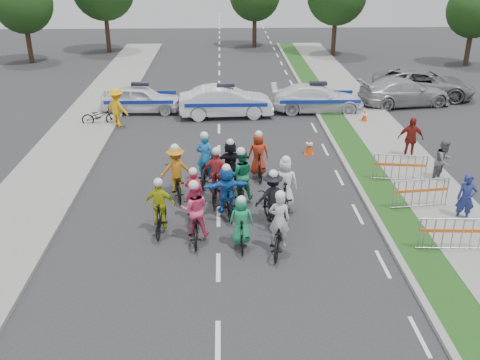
{
  "coord_description": "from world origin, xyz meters",
  "views": [
    {
      "loc": [
        0.17,
        -12.52,
        8.23
      ],
      "look_at": [
        0.72,
        3.44,
        1.1
      ],
      "focal_mm": 40.0,
      "sensor_mm": 36.0,
      "label": 1
    }
  ],
  "objects_px": {
    "rider_3": "(160,211)",
    "police_car_2": "(317,98)",
    "rider_8": "(241,182)",
    "barrier_2": "(400,169)",
    "rider_7": "(285,189)",
    "spectator_1": "(444,161)",
    "spectator_0": "(466,198)",
    "tree_2": "(475,10)",
    "parked_bike": "(100,116)",
    "rider_0": "(279,231)",
    "rider_10": "(176,176)",
    "police_car_1": "(226,102)",
    "rider_1": "(241,226)",
    "spectator_2": "(410,139)",
    "marshal_hiviz": "(117,108)",
    "cone_1": "(364,117)",
    "police_car_0": "(141,99)",
    "cone_0": "(309,146)",
    "rider_4": "(272,204)",
    "rider_9": "(217,180)",
    "civilian_suv": "(423,84)",
    "civilian_sedan": "(405,92)",
    "rider_2": "(195,218)",
    "barrier_0": "(452,236)",
    "rider_12": "(205,166)",
    "rider_5": "(227,194)",
    "rider_6": "(194,202)",
    "tree_0": "(23,4)",
    "rider_11": "(230,166)",
    "barrier_1": "(420,195)",
    "rider_13": "(258,159)"
  },
  "relations": [
    {
      "from": "rider_1",
      "to": "rider_2",
      "type": "height_order",
      "value": "rider_2"
    },
    {
      "from": "spectator_2",
      "to": "cone_1",
      "type": "bearing_deg",
      "value": 102.93
    },
    {
      "from": "spectator_2",
      "to": "spectator_1",
      "type": "bearing_deg",
      "value": -72.85
    },
    {
      "from": "rider_8",
      "to": "barrier_2",
      "type": "height_order",
      "value": "rider_8"
    },
    {
      "from": "civilian_sedan",
      "to": "tree_0",
      "type": "height_order",
      "value": "tree_0"
    },
    {
      "from": "rider_2",
      "to": "marshal_hiviz",
      "type": "bearing_deg",
      "value": -71.18
    },
    {
      "from": "rider_1",
      "to": "cone_1",
      "type": "relative_size",
      "value": 2.42
    },
    {
      "from": "rider_5",
      "to": "rider_6",
      "type": "height_order",
      "value": "rider_5"
    },
    {
      "from": "rider_4",
      "to": "cone_0",
      "type": "distance_m",
      "value": 6.53
    },
    {
      "from": "civilian_sedan",
      "to": "rider_3",
      "type": "bearing_deg",
      "value": 129.33
    },
    {
      "from": "rider_10",
      "to": "parked_bike",
      "type": "relative_size",
      "value": 1.19
    },
    {
      "from": "rider_12",
      "to": "civilian_sedan",
      "type": "height_order",
      "value": "rider_12"
    },
    {
      "from": "cone_1",
      "to": "rider_12",
      "type": "bearing_deg",
      "value": -138.13
    },
    {
      "from": "spectator_0",
      "to": "marshal_hiviz",
      "type": "relative_size",
      "value": 0.86
    },
    {
      "from": "rider_8",
      "to": "cone_1",
      "type": "xyz_separation_m",
      "value": [
        6.42,
        8.56,
        -0.41
      ]
    },
    {
      "from": "rider_3",
      "to": "spectator_0",
      "type": "bearing_deg",
      "value": -173.82
    },
    {
      "from": "rider_11",
      "to": "barrier_1",
      "type": "relative_size",
      "value": 0.92
    },
    {
      "from": "rider_1",
      "to": "spectator_2",
      "type": "xyz_separation_m",
      "value": [
        7.16,
        6.71,
        0.23
      ]
    },
    {
      "from": "rider_12",
      "to": "police_car_0",
      "type": "relative_size",
      "value": 0.49
    },
    {
      "from": "rider_3",
      "to": "police_car_2",
      "type": "height_order",
      "value": "rider_3"
    },
    {
      "from": "spectator_2",
      "to": "marshal_hiviz",
      "type": "relative_size",
      "value": 0.96
    },
    {
      "from": "rider_4",
      "to": "cone_1",
      "type": "relative_size",
      "value": 2.84
    },
    {
      "from": "rider_2",
      "to": "rider_6",
      "type": "height_order",
      "value": "rider_2"
    },
    {
      "from": "civilian_suv",
      "to": "spectator_2",
      "type": "bearing_deg",
      "value": 171.28
    },
    {
      "from": "tree_2",
      "to": "parked_bike",
      "type": "bearing_deg",
      "value": -150.99
    },
    {
      "from": "civilian_sedan",
      "to": "marshal_hiviz",
      "type": "bearing_deg",
      "value": 92.21
    },
    {
      "from": "rider_0",
      "to": "rider_10",
      "type": "height_order",
      "value": "rider_10"
    },
    {
      "from": "rider_1",
      "to": "barrier_2",
      "type": "relative_size",
      "value": 0.85
    },
    {
      "from": "rider_8",
      "to": "civilian_suv",
      "type": "height_order",
      "value": "rider_8"
    },
    {
      "from": "cone_1",
      "to": "rider_7",
      "type": "bearing_deg",
      "value": -118.52
    },
    {
      "from": "cone_1",
      "to": "tree_0",
      "type": "bearing_deg",
      "value": 144.01
    },
    {
      "from": "rider_7",
      "to": "rider_12",
      "type": "height_order",
      "value": "rider_12"
    },
    {
      "from": "rider_12",
      "to": "barrier_0",
      "type": "xyz_separation_m",
      "value": [
        7.19,
        -5.18,
        -0.11
      ]
    },
    {
      "from": "spectator_0",
      "to": "tree_0",
      "type": "bearing_deg",
      "value": 143.78
    },
    {
      "from": "rider_12",
      "to": "marshal_hiviz",
      "type": "bearing_deg",
      "value": -51.94
    },
    {
      "from": "police_car_0",
      "to": "cone_0",
      "type": "xyz_separation_m",
      "value": [
        7.9,
        -6.44,
        -0.36
      ]
    },
    {
      "from": "rider_7",
      "to": "spectator_1",
      "type": "distance_m",
      "value": 6.47
    },
    {
      "from": "rider_4",
      "to": "police_car_0",
      "type": "distance_m",
      "value": 13.86
    },
    {
      "from": "police_car_0",
      "to": "parked_bike",
      "type": "bearing_deg",
      "value": 143.94
    },
    {
      "from": "rider_5",
      "to": "police_car_1",
      "type": "bearing_deg",
      "value": -101.44
    },
    {
      "from": "parked_bike",
      "to": "police_car_1",
      "type": "bearing_deg",
      "value": -86.13
    },
    {
      "from": "rider_8",
      "to": "barrier_0",
      "type": "bearing_deg",
      "value": 148.76
    },
    {
      "from": "rider_3",
      "to": "spectator_1",
      "type": "distance_m",
      "value": 10.66
    },
    {
      "from": "police_car_0",
      "to": "barrier_0",
      "type": "height_order",
      "value": "police_car_0"
    },
    {
      "from": "rider_2",
      "to": "rider_10",
      "type": "relative_size",
      "value": 0.97
    },
    {
      "from": "rider_9",
      "to": "police_car_1",
      "type": "relative_size",
      "value": 0.42
    },
    {
      "from": "rider_3",
      "to": "rider_5",
      "type": "xyz_separation_m",
      "value": [
        2.03,
        0.99,
        0.07
      ]
    },
    {
      "from": "civilian_sedan",
      "to": "rider_9",
      "type": "bearing_deg",
      "value": 128.8
    },
    {
      "from": "rider_2",
      "to": "marshal_hiviz",
      "type": "xyz_separation_m",
      "value": [
        -4.21,
        11.02,
        0.2
      ]
    },
    {
      "from": "rider_7",
      "to": "rider_13",
      "type": "relative_size",
      "value": 1.04
    }
  ]
}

